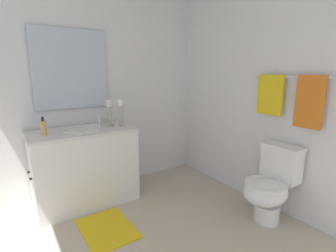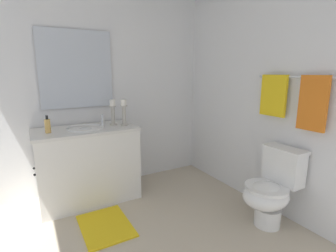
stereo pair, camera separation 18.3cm
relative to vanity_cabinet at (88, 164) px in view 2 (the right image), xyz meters
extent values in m
cube|color=white|center=(1.15, 1.66, 0.80)|extent=(2.96, 0.04, 2.45)
cube|color=white|center=(-0.33, 0.21, 0.80)|extent=(0.04, 2.90, 2.45)
cube|color=white|center=(0.00, 0.00, -0.02)|extent=(0.55, 1.05, 0.81)
cube|color=silver|center=(0.00, 0.00, 0.40)|extent=(0.58, 1.08, 0.03)
sphere|color=black|center=(-0.10, -0.54, 0.02)|extent=(0.02, 0.02, 0.02)
sphere|color=black|center=(0.10, -0.54, 0.02)|extent=(0.02, 0.02, 0.02)
ellipsoid|color=white|center=(0.00, 0.00, 0.37)|extent=(0.38, 0.30, 0.11)
torus|color=white|center=(0.00, 0.00, 0.42)|extent=(0.40, 0.40, 0.02)
cylinder|color=silver|center=(0.00, 0.19, 0.49)|extent=(0.02, 0.02, 0.14)
cube|color=silver|center=(-0.28, 0.00, 1.05)|extent=(0.02, 0.80, 0.87)
cylinder|color=#B7B2A5|center=(0.06, 0.43, 0.42)|extent=(0.09, 0.09, 0.01)
cylinder|color=#B7B2A5|center=(0.06, 0.43, 0.53)|extent=(0.04, 0.04, 0.22)
cylinder|color=#B7B2A5|center=(0.06, 0.43, 0.65)|extent=(0.08, 0.08, 0.01)
cylinder|color=white|center=(0.06, 0.43, 0.68)|extent=(0.06, 0.06, 0.06)
cylinder|color=#B7B2A5|center=(-0.03, 0.33, 0.42)|extent=(0.09, 0.09, 0.01)
cylinder|color=#B7B2A5|center=(-0.03, 0.33, 0.52)|extent=(0.04, 0.04, 0.21)
cylinder|color=#B7B2A5|center=(-0.03, 0.33, 0.64)|extent=(0.08, 0.08, 0.01)
cylinder|color=white|center=(-0.03, 0.33, 0.68)|extent=(0.06, 0.06, 0.07)
cylinder|color=#E5B259|center=(0.03, -0.37, 0.49)|extent=(0.06, 0.06, 0.14)
cylinder|color=black|center=(0.03, -0.37, 0.58)|extent=(0.02, 0.02, 0.04)
cylinder|color=white|center=(1.37, 1.36, -0.33)|extent=(0.24, 0.24, 0.18)
ellipsoid|color=white|center=(1.37, 1.31, -0.10)|extent=(0.38, 0.46, 0.24)
cylinder|color=white|center=(1.37, 1.31, -0.02)|extent=(0.39, 0.39, 0.03)
cube|color=white|center=(1.37, 1.53, 0.14)|extent=(0.36, 0.17, 0.32)
cube|color=white|center=(1.37, 1.53, 0.31)|extent=(0.38, 0.19, 0.03)
cylinder|color=silver|center=(1.34, 1.60, 0.98)|extent=(0.79, 0.02, 0.02)
cube|color=yellow|center=(1.15, 1.58, 0.80)|extent=(0.28, 0.03, 0.40)
cube|color=orange|center=(1.54, 1.58, 0.76)|extent=(0.24, 0.03, 0.47)
cube|color=yellow|center=(0.62, 0.00, -0.41)|extent=(0.60, 0.44, 0.02)
camera|label=1|loc=(2.68, -0.69, 1.02)|focal=26.75mm
camera|label=2|loc=(2.77, -0.53, 1.02)|focal=26.75mm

